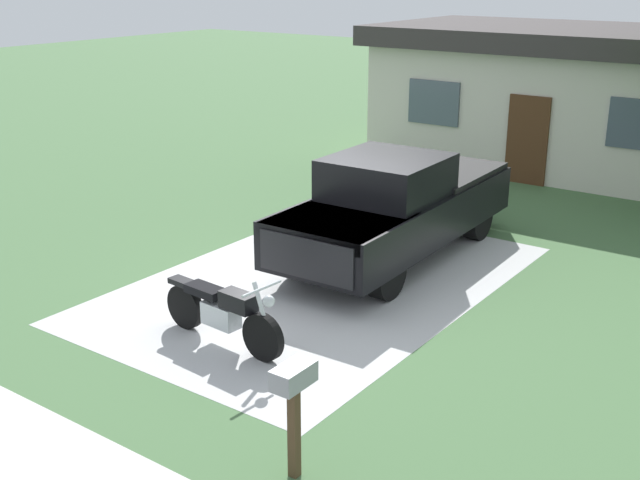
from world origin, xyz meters
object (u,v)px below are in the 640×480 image
(pickup_truck, at_px, (398,204))
(neighbor_house, at_px, (567,95))
(mailbox, at_px, (294,391))
(motorcycle, at_px, (223,312))

(pickup_truck, relative_size, neighbor_house, 0.59)
(pickup_truck, relative_size, mailbox, 4.51)
(mailbox, xyz_separation_m, neighbor_house, (-2.61, 14.98, 0.81))
(neighbor_house, bearing_deg, pickup_truck, -89.47)
(mailbox, distance_m, neighbor_house, 15.23)
(pickup_truck, xyz_separation_m, neighbor_house, (-0.08, 8.65, 0.84))
(neighbor_house, bearing_deg, mailbox, -80.11)
(pickup_truck, distance_m, mailbox, 6.82)
(motorcycle, relative_size, neighbor_house, 0.23)
(mailbox, bearing_deg, motorcycle, 145.19)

